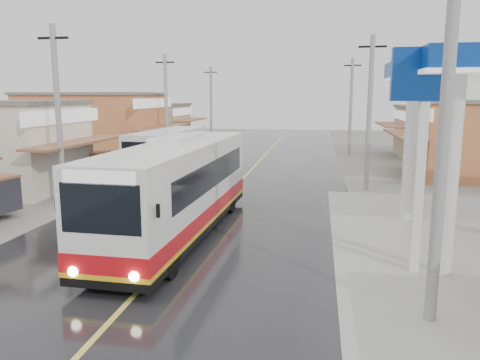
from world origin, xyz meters
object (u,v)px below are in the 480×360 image
(coach_bus, at_px, (179,188))
(second_bus, at_px, (168,151))
(cyclist, at_px, (98,211))
(tricycle_far, at_px, (96,164))

(coach_bus, relative_size, second_bus, 1.33)
(cyclist, height_order, tricycle_far, cyclist)
(coach_bus, xyz_separation_m, second_bus, (-4.47, 12.38, -0.21))
(cyclist, bearing_deg, coach_bus, -15.45)
(second_bus, relative_size, tricycle_far, 3.84)
(coach_bus, height_order, second_bus, coach_bus)
(second_bus, distance_m, tricycle_far, 4.45)
(cyclist, distance_m, tricycle_far, 11.00)
(cyclist, bearing_deg, second_bus, 84.70)
(coach_bus, relative_size, tricycle_far, 5.13)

